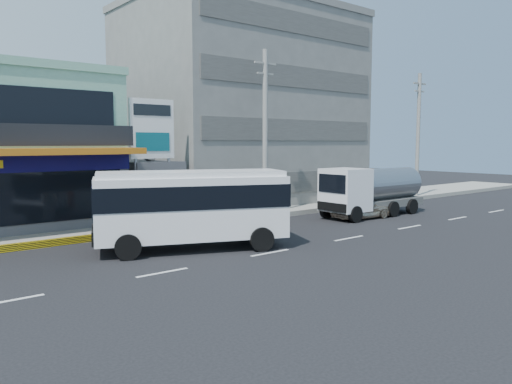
% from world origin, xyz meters
% --- Properties ---
extents(ground, '(120.00, 120.00, 0.00)m').
position_xyz_m(ground, '(0.00, 0.00, 0.00)').
color(ground, black).
rests_on(ground, ground).
extents(sidewalk, '(70.00, 5.00, 0.30)m').
position_xyz_m(sidewalk, '(5.00, 9.50, 0.15)').
color(sidewalk, gray).
rests_on(sidewalk, ground).
extents(concrete_building, '(16.00, 12.00, 14.00)m').
position_xyz_m(concrete_building, '(10.00, 15.00, 7.00)').
color(concrete_building, gray).
rests_on(concrete_building, ground).
extents(gap_structure, '(3.00, 6.00, 3.50)m').
position_xyz_m(gap_structure, '(0.00, 12.00, 1.75)').
color(gap_structure, '#4C4B51').
rests_on(gap_structure, ground).
extents(satellite_dish, '(1.50, 1.50, 0.15)m').
position_xyz_m(satellite_dish, '(0.00, 11.00, 3.58)').
color(satellite_dish, slate).
rests_on(satellite_dish, gap_structure).
extents(billboard, '(2.60, 0.18, 6.90)m').
position_xyz_m(billboard, '(-0.50, 9.20, 4.93)').
color(billboard, gray).
rests_on(billboard, ground).
extents(utility_pole_near, '(1.60, 0.30, 10.00)m').
position_xyz_m(utility_pole_near, '(6.00, 7.40, 5.15)').
color(utility_pole_near, '#999993').
rests_on(utility_pole_near, ground).
extents(utility_pole_far, '(1.60, 0.30, 10.00)m').
position_xyz_m(utility_pole_far, '(22.00, 7.40, 5.15)').
color(utility_pole_far, '#999993').
rests_on(utility_pole_far, ground).
extents(minibus, '(8.39, 5.41, 3.36)m').
position_xyz_m(minibus, '(-2.11, 2.66, 2.00)').
color(minibus, white).
rests_on(minibus, ground).
extents(sedan, '(4.00, 1.83, 1.33)m').
position_xyz_m(sedan, '(10.28, 3.56, 0.67)').
color(sedan, '#BDAA90').
rests_on(sedan, ground).
extents(tanker_truck, '(7.71, 2.51, 3.04)m').
position_xyz_m(tanker_truck, '(11.67, 3.96, 1.63)').
color(tanker_truck, white).
rests_on(tanker_truck, ground).
extents(motorcycle_rider, '(1.84, 1.26, 2.23)m').
position_xyz_m(motorcycle_rider, '(-4.00, 5.88, 0.74)').
color(motorcycle_rider, '#590C15').
rests_on(motorcycle_rider, ground).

